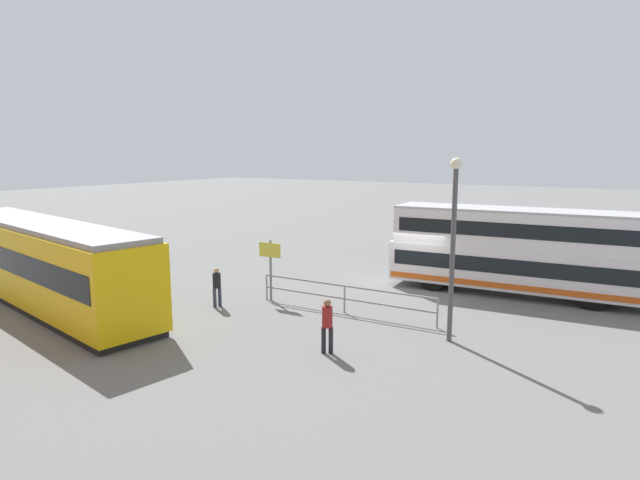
% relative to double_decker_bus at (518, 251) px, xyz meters
% --- Properties ---
extents(ground_plane, '(160.00, 160.00, 0.00)m').
position_rel_double_decker_bus_xyz_m(ground_plane, '(4.01, 1.24, -1.90)').
color(ground_plane, slate).
extents(double_decker_bus, '(10.92, 3.14, 3.70)m').
position_rel_double_decker_bus_xyz_m(double_decker_bus, '(0.00, 0.00, 0.00)').
color(double_decker_bus, white).
rests_on(double_decker_bus, ground).
extents(tram_yellow, '(14.76, 5.14, 3.36)m').
position_rel_double_decker_bus_xyz_m(tram_yellow, '(15.87, 11.50, -0.15)').
color(tram_yellow, '#E5B70C').
rests_on(tram_yellow, ground).
extents(pedestrian_near_railing, '(0.41, 0.41, 1.59)m').
position_rel_double_decker_bus_xyz_m(pedestrian_near_railing, '(9.68, 8.18, -0.99)').
color(pedestrian_near_railing, '#33384C').
rests_on(pedestrian_near_railing, ground).
extents(pedestrian_crossing, '(0.42, 0.42, 1.71)m').
position_rel_double_decker_bus_xyz_m(pedestrian_crossing, '(3.44, 10.12, -0.91)').
color(pedestrian_crossing, black).
rests_on(pedestrian_crossing, ground).
extents(pedestrian_railing, '(7.33, 0.28, 1.08)m').
position_rel_double_decker_bus_xyz_m(pedestrian_railing, '(5.02, 6.21, -1.16)').
color(pedestrian_railing, gray).
rests_on(pedestrian_railing, ground).
extents(info_sign, '(1.01, 0.15, 2.52)m').
position_rel_double_decker_bus_xyz_m(info_sign, '(8.44, 6.32, -0.17)').
color(info_sign, slate).
rests_on(info_sign, ground).
extents(street_lamp, '(0.36, 0.36, 5.89)m').
position_rel_double_decker_bus_xyz_m(street_lamp, '(0.63, 7.11, 1.61)').
color(street_lamp, '#4C4C51').
rests_on(street_lamp, ground).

